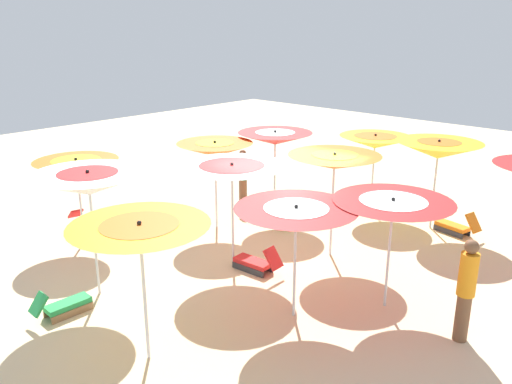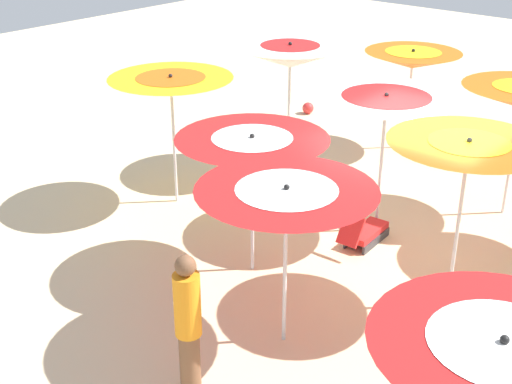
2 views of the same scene
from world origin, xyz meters
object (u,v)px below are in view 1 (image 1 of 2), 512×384
object	(u,v)px
beach_umbrella_0	(140,234)
beach_umbrella_5	(232,172)
beach_umbrella_4	(89,183)
lounger_1	(256,262)
beach_umbrella_6	(334,162)
lounger_3	(456,226)
beach_umbrella_10	(275,138)
lounger_4	(386,198)
beach_umbrella_8	(77,167)
lounger_5	(283,217)
beachgoer_0	(466,288)
lounger_2	(83,226)
beach_umbrella_2	(393,209)
beach_umbrella_1	(296,216)
beachgoer_1	(243,176)
beach_umbrella_7	(438,150)
beach_umbrella_9	(215,150)
beach_umbrella_11	(375,142)
lounger_0	(64,305)

from	to	relation	value
beach_umbrella_0	beach_umbrella_5	world-z (taller)	beach_umbrella_5
beach_umbrella_4	lounger_1	xyz separation A→B (m)	(-1.63, -2.86, -2.09)
beach_umbrella_5	beach_umbrella_6	size ratio (longest dim) A/B	0.96
lounger_1	lounger_3	size ratio (longest dim) A/B	0.97
beach_umbrella_0	beach_umbrella_10	size ratio (longest dim) A/B	0.97
lounger_4	beach_umbrella_8	bearing A→B (deg)	-7.51
lounger_5	beachgoer_0	world-z (taller)	beachgoer_0
beach_umbrella_0	beach_umbrella_5	bearing A→B (deg)	-66.63
lounger_5	lounger_4	bearing A→B (deg)	-63.40
lounger_2	beach_umbrella_8	bearing A→B (deg)	-17.37
beach_umbrella_4	lounger_3	world-z (taller)	beach_umbrella_4
beach_umbrella_2	lounger_4	size ratio (longest dim) A/B	1.64
lounger_2	beach_umbrella_1	bearing A→B (deg)	16.04
beachgoer_1	beach_umbrella_4	bearing A→B (deg)	-6.03
beachgoer_0	beachgoer_1	xyz separation A→B (m)	(7.69, -2.56, -0.10)
beach_umbrella_10	lounger_3	xyz separation A→B (m)	(-4.36, -2.09, -1.99)
beach_umbrella_0	beach_umbrella_6	size ratio (longest dim) A/B	0.96
beach_umbrella_4	beach_umbrella_1	bearing A→B (deg)	-149.15
beach_umbrella_5	beach_umbrella_7	size ratio (longest dim) A/B	1.00
beach_umbrella_8	beach_umbrella_9	distance (m)	3.38
beach_umbrella_11	beach_umbrella_4	bearing A→B (deg)	80.69
beach_umbrella_6	lounger_0	xyz separation A→B (m)	(2.03, 5.57, -2.04)
beach_umbrella_1	lounger_2	bearing A→B (deg)	5.30
beach_umbrella_7	lounger_1	size ratio (longest dim) A/B	2.04
beach_umbrella_8	lounger_1	world-z (taller)	beach_umbrella_8
beach_umbrella_6	lounger_3	distance (m)	4.15
lounger_1	lounger_2	xyz separation A→B (m)	(4.74, 1.45, -0.02)
beach_umbrella_5	lounger_4	world-z (taller)	beach_umbrella_5
beach_umbrella_8	beachgoer_0	size ratio (longest dim) A/B	1.17
beach_umbrella_0	lounger_5	xyz separation A→B (m)	(2.25, -6.02, -1.93)
lounger_4	beachgoer_0	xyz separation A→B (m)	(-4.52, 5.44, 0.78)
beach_umbrella_7	lounger_5	bearing A→B (deg)	39.63
beach_umbrella_8	beachgoer_1	xyz separation A→B (m)	(-0.87, -4.75, -1.05)
beach_umbrella_9	lounger_5	distance (m)	2.60
lounger_4	beach_umbrella_4	bearing A→B (deg)	11.18
beach_umbrella_5	lounger_0	world-z (taller)	beach_umbrella_5
beach_umbrella_9	lounger_0	xyz separation A→B (m)	(-1.21, 4.96, -1.91)
beach_umbrella_10	lounger_2	distance (m)	5.54
beach_umbrella_9	lounger_3	distance (m)	6.48
beachgoer_0	lounger_3	bearing A→B (deg)	-50.91
beach_umbrella_9	beachgoer_1	bearing A→B (deg)	-66.31
beach_umbrella_6	beach_umbrella_11	xyz separation A→B (m)	(0.97, -3.38, -0.23)
beach_umbrella_9	beach_umbrella_2	bearing A→B (deg)	173.57
beach_umbrella_6	lounger_2	world-z (taller)	beach_umbrella_6
beach_umbrella_5	lounger_4	bearing A→B (deg)	-93.61
beach_umbrella_4	beach_umbrella_7	size ratio (longest dim) A/B	1.08
beach_umbrella_9	beachgoer_1	world-z (taller)	beach_umbrella_9
lounger_3	beachgoer_1	bearing A→B (deg)	30.91
beach_umbrella_9	beachgoer_1	size ratio (longest dim) A/B	1.41
beach_umbrella_4	beachgoer_1	size ratio (longest dim) A/B	1.54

